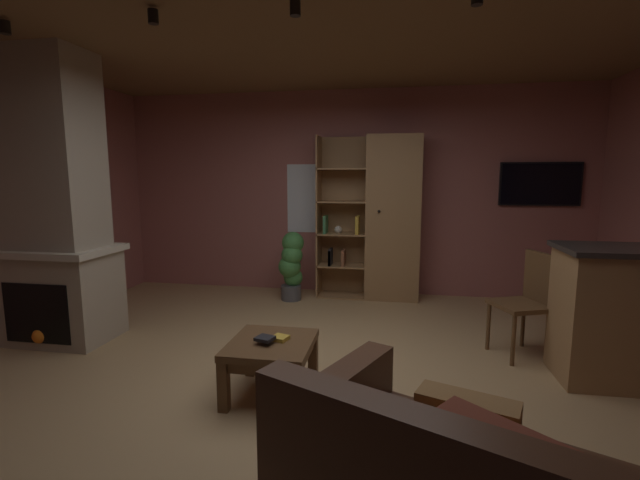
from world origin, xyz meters
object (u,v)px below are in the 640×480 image
table_book_0 (280,338)px  stone_fireplace (55,215)px  table_book_1 (265,338)px  dining_chair (529,297)px  bookshelf_cabinet (386,219)px  coffee_table (271,352)px  wall_mounted_tv (540,184)px  potted_floor_plant (292,264)px

table_book_0 → stone_fireplace: bearing=163.8°
table_book_1 → table_book_0: bearing=46.4°
table_book_0 → dining_chair: size_ratio=0.12×
bookshelf_cabinet → table_book_0: size_ratio=18.97×
table_book_0 → table_book_1: table_book_1 is taller
stone_fireplace → bookshelf_cabinet: stone_fireplace is taller
coffee_table → wall_mounted_tv: wall_mounted_tv is taller
potted_floor_plant → table_book_0: bearing=-78.4°
stone_fireplace → coffee_table: size_ratio=4.25×
bookshelf_cabinet → dining_chair: 2.17m
stone_fireplace → dining_chair: (4.33, 0.36, -0.69)m
wall_mounted_tv → table_book_1: bearing=-131.3°
dining_chair → potted_floor_plant: dining_chair is taller
coffee_table → table_book_0: size_ratio=5.77×
table_book_1 → potted_floor_plant: (-0.40, 2.49, 0.03)m
dining_chair → wall_mounted_tv: (0.59, 1.88, 0.96)m
coffee_table → table_book_1: (-0.03, -0.06, 0.13)m
bookshelf_cabinet → dining_chair: bookshelf_cabinet is taller
bookshelf_cabinet → table_book_1: 2.96m
bookshelf_cabinet → coffee_table: 2.93m
stone_fireplace → wall_mounted_tv: stone_fireplace is taller
bookshelf_cabinet → wall_mounted_tv: 1.94m
table_book_1 → dining_chair: bearing=28.9°
stone_fireplace → coffee_table: bearing=-17.4°
coffee_table → wall_mounted_tv: bearing=48.5°
bookshelf_cabinet → table_book_1: size_ratio=17.35×
table_book_0 → dining_chair: 2.24m
bookshelf_cabinet → dining_chair: bearing=-52.2°
dining_chair → coffee_table: bearing=-152.0°
table_book_0 → wall_mounted_tv: size_ratio=0.12×
coffee_table → table_book_0: (0.06, 0.04, 0.10)m
table_book_0 → potted_floor_plant: 2.45m
bookshelf_cabinet → wall_mounted_tv: size_ratio=2.19×
coffee_table → dining_chair: size_ratio=0.69×
coffee_table → potted_floor_plant: bearing=100.1°
coffee_table → dining_chair: dining_chair is taller
bookshelf_cabinet → potted_floor_plant: size_ratio=2.36×
stone_fireplace → table_book_0: (2.36, -0.69, -0.80)m
potted_floor_plant → wall_mounted_tv: (3.05, 0.52, 1.01)m
stone_fireplace → table_book_1: stone_fireplace is taller
stone_fireplace → wall_mounted_tv: (4.92, 2.23, 0.27)m
stone_fireplace → table_book_1: 2.53m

